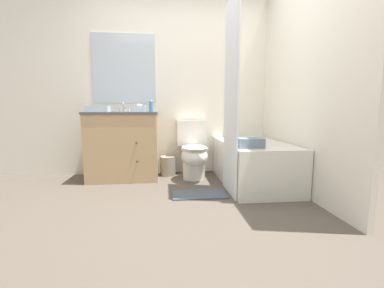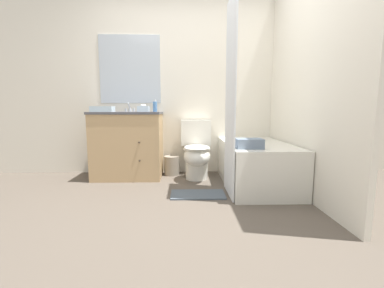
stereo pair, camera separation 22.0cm
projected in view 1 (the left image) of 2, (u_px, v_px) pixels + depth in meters
ground_plane at (193, 215)px, 2.24m from camera, size 14.00×14.00×0.00m
wall_back at (180, 85)px, 3.64m from camera, size 8.00×0.06×2.50m
wall_right at (293, 80)px, 2.98m from camera, size 0.05×2.57×2.50m
vanity_cabinet at (124, 145)px, 3.37m from camera, size 0.91×0.58×0.88m
sink_faucet at (125, 109)px, 3.48m from camera, size 0.14×0.12×0.12m
toilet at (194, 151)px, 3.41m from camera, size 0.41×0.69×0.77m
bathtub at (253, 163)px, 3.17m from camera, size 0.74×1.35×0.52m
shower_curtain at (231, 99)px, 2.69m from camera, size 0.02×0.56×2.04m
wastebasket at (168, 166)px, 3.58m from camera, size 0.21×0.21×0.27m
tissue_box at (140, 109)px, 3.32m from camera, size 0.15×0.13×0.10m
soap_dispenser at (151, 106)px, 3.38m from camera, size 0.06×0.06×0.16m
hand_towel_folded at (98, 109)px, 3.15m from camera, size 0.27×0.18×0.07m
bath_towel_folded at (250, 143)px, 2.68m from camera, size 0.27×0.18×0.10m
bath_mat at (199, 194)px, 2.76m from camera, size 0.58×0.31×0.02m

